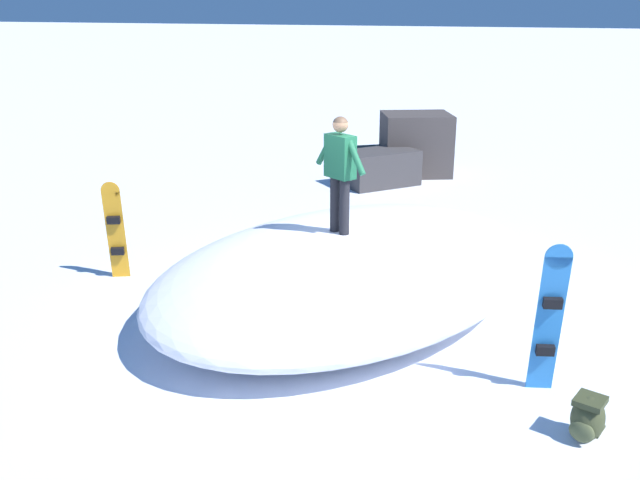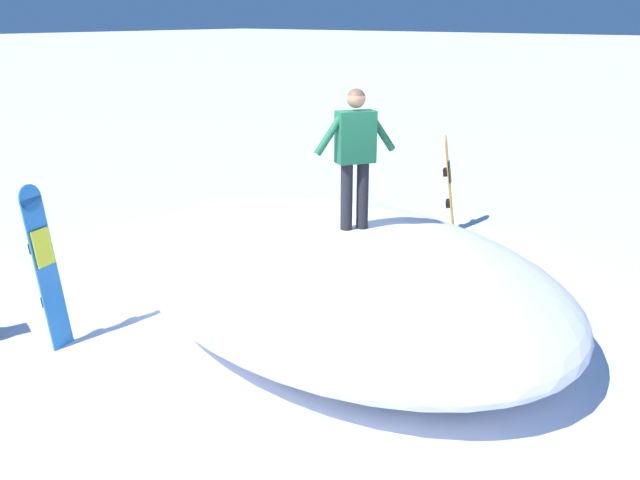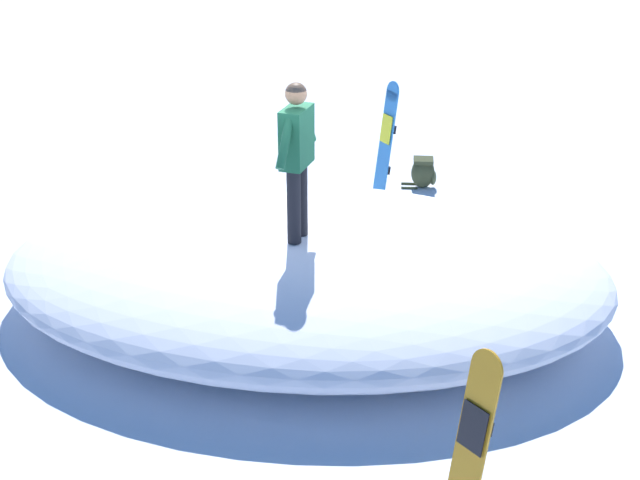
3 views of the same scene
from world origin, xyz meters
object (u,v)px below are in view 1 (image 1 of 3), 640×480
Objects in this scene: snowboarder_standing at (340,168)px; snowboard_primary_upright at (549,317)px; backpack_near at (587,418)px; snowboard_secondary_upright at (115,229)px.

snowboard_primary_upright is at bearing -122.50° from snowboarder_standing.
snowboard_primary_upright is (-1.84, -2.89, -0.97)m from snowboarder_standing.
snowboarder_standing is 2.92× the size of backpack_near.
snowboard_primary_upright is 3.14× the size of backpack_near.
snowboarder_standing is 3.56m from snowboard_primary_upright.
snowboarder_standing is 0.93× the size of snowboard_primary_upright.
snowboarder_standing reaches higher than snowboard_primary_upright.
snowboarder_standing is 1.04× the size of snowboard_secondary_upright.
snowboarder_standing is 3.54m from snowboard_secondary_upright.
backpack_near is (-2.02, -6.66, -0.57)m from snowboard_secondary_upright.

